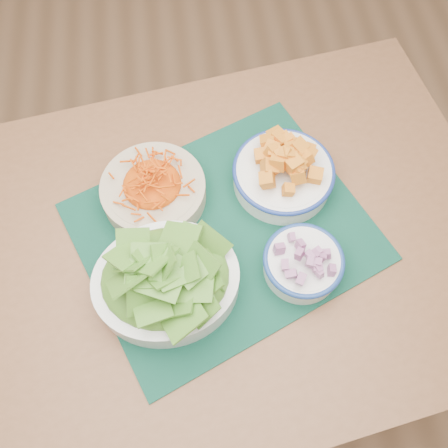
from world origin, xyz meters
name	(u,v)px	position (x,y,z in m)	size (l,w,h in m)	color
ground	(161,348)	(0.00, 0.00, 0.00)	(4.00, 4.00, 0.00)	#A67650
table	(199,265)	(0.16, 0.01, 0.65)	(1.34, 1.00, 0.75)	brown
placemat	(224,231)	(0.21, 0.04, 0.75)	(0.54, 0.44, 0.00)	black
carrot_bowl	(153,187)	(0.08, 0.13, 0.79)	(0.23, 0.23, 0.08)	#C2B090
squash_bowl	(284,171)	(0.35, 0.13, 0.80)	(0.23, 0.23, 0.09)	white
lettuce_bowl	(165,278)	(0.10, -0.07, 0.81)	(0.28, 0.25, 0.12)	white
onion_bowl	(303,262)	(0.35, -0.06, 0.79)	(0.17, 0.17, 0.08)	white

